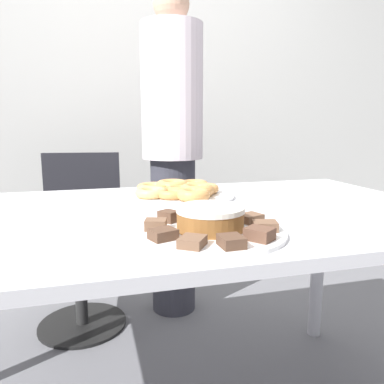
{
  "coord_description": "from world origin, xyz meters",
  "views": [
    {
      "loc": [
        -0.26,
        -1.07,
        1.02
      ],
      "look_at": [
        0.03,
        -0.03,
        0.82
      ],
      "focal_mm": 35.0,
      "sensor_mm": 36.0,
      "label": 1
    }
  ],
  "objects_px": {
    "office_chair_left": "(81,246)",
    "plate_donuts": "(180,196)",
    "person_standing": "(173,148)",
    "plate_cake": "(210,232)",
    "napkin": "(366,205)",
    "frosted_cake": "(210,218)"
  },
  "relations": [
    {
      "from": "person_standing",
      "to": "plate_cake",
      "type": "height_order",
      "value": "person_standing"
    },
    {
      "from": "office_chair_left",
      "to": "plate_cake",
      "type": "xyz_separation_m",
      "value": [
        0.33,
        -1.1,
        0.36
      ]
    },
    {
      "from": "plate_donuts",
      "to": "frosted_cake",
      "type": "height_order",
      "value": "frosted_cake"
    },
    {
      "from": "office_chair_left",
      "to": "napkin",
      "type": "bearing_deg",
      "value": -37.8
    },
    {
      "from": "office_chair_left",
      "to": "plate_donuts",
      "type": "xyz_separation_m",
      "value": [
        0.37,
        -0.64,
        0.36
      ]
    },
    {
      "from": "plate_cake",
      "to": "napkin",
      "type": "distance_m",
      "value": 0.6
    },
    {
      "from": "office_chair_left",
      "to": "napkin",
      "type": "distance_m",
      "value": 1.36
    },
    {
      "from": "person_standing",
      "to": "office_chair_left",
      "type": "height_order",
      "value": "person_standing"
    },
    {
      "from": "person_standing",
      "to": "plate_cake",
      "type": "relative_size",
      "value": 4.73
    },
    {
      "from": "plate_donuts",
      "to": "napkin",
      "type": "distance_m",
      "value": 0.61
    },
    {
      "from": "plate_donuts",
      "to": "napkin",
      "type": "xyz_separation_m",
      "value": [
        0.54,
        -0.3,
        -0.0
      ]
    },
    {
      "from": "plate_donuts",
      "to": "plate_cake",
      "type": "bearing_deg",
      "value": -94.59
    },
    {
      "from": "frosted_cake",
      "to": "plate_donuts",
      "type": "bearing_deg",
      "value": 85.41
    },
    {
      "from": "napkin",
      "to": "plate_donuts",
      "type": "bearing_deg",
      "value": 151.22
    },
    {
      "from": "plate_donuts",
      "to": "person_standing",
      "type": "bearing_deg",
      "value": 79.79
    },
    {
      "from": "person_standing",
      "to": "frosted_cake",
      "type": "height_order",
      "value": "person_standing"
    },
    {
      "from": "plate_donuts",
      "to": "office_chair_left",
      "type": "bearing_deg",
      "value": 119.89
    },
    {
      "from": "frosted_cake",
      "to": "napkin",
      "type": "height_order",
      "value": "frosted_cake"
    },
    {
      "from": "person_standing",
      "to": "plate_donuts",
      "type": "distance_m",
      "value": 0.67
    },
    {
      "from": "person_standing",
      "to": "office_chair_left",
      "type": "xyz_separation_m",
      "value": [
        -0.49,
        -0.01,
        -0.49
      ]
    },
    {
      "from": "office_chair_left",
      "to": "plate_donuts",
      "type": "height_order",
      "value": "office_chair_left"
    },
    {
      "from": "office_chair_left",
      "to": "plate_cake",
      "type": "bearing_deg",
      "value": -65.03
    }
  ]
}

